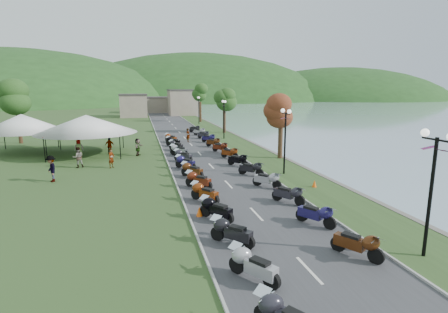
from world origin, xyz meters
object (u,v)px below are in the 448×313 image
streetlamp_near (430,196)px  pedestrian_a (112,168)px  vendor_tent_main (87,135)px  pedestrian_c (52,182)px  pedestrian_b (79,168)px

streetlamp_near → pedestrian_a: (-13.26, 19.47, -2.50)m
vendor_tent_main → pedestrian_a: (2.70, -6.87, -2.00)m
pedestrian_a → vendor_tent_main: bearing=57.2°
streetlamp_near → vendor_tent_main: size_ratio=0.76×
pedestrian_c → pedestrian_b: bearing=141.4°
streetlamp_near → pedestrian_a: streetlamp_near is taller
pedestrian_b → pedestrian_a: bearing=144.9°
streetlamp_near → pedestrian_c: size_ratio=2.63×
pedestrian_b → pedestrian_c: 4.54m
vendor_tent_main → pedestrian_b: bearing=-90.2°
vendor_tent_main → streetlamp_near: bearing=-58.8°
streetlamp_near → pedestrian_b: 25.88m
pedestrian_c → streetlamp_near: bearing=22.7°
pedestrian_b → vendor_tent_main: bearing=-110.3°
streetlamp_near → pedestrian_b: streetlamp_near is taller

